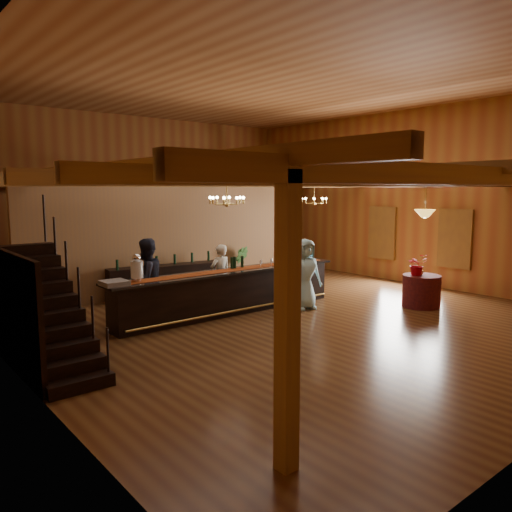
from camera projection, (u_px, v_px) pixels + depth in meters
floor at (268, 311)px, 12.44m from camera, size 14.00×14.00×0.00m
ceiling at (269, 82)px, 11.71m from camera, size 14.00×14.00×0.00m
wall_back at (137, 197)px, 17.43m from camera, size 12.00×0.10×5.50m
wall_right at (411, 197)px, 15.86m from camera, size 0.10×14.00×5.50m
beam_grid at (255, 180)px, 12.40m from camera, size 11.90×13.90×0.39m
support_posts at (282, 249)px, 11.84m from camera, size 9.20×10.20×3.20m
partition_wall at (177, 239)px, 14.59m from camera, size 9.00×0.18×3.10m
window_right_front at (455, 239)px, 14.76m from camera, size 0.12×1.05×1.75m
window_right_back at (382, 233)px, 16.75m from camera, size 0.12×1.05×1.75m
staircase at (50, 310)px, 8.30m from camera, size 1.00×2.80×2.00m
backroom_boxes at (152, 265)px, 16.39m from camera, size 4.10×0.60×1.10m
tasting_bar at (230, 291)px, 12.14m from camera, size 6.33×0.84×1.07m
beverage_dispenser at (137, 268)px, 10.56m from camera, size 0.26×0.26×0.60m
glass_rack_tray at (114, 283)px, 10.17m from camera, size 0.50×0.50×0.10m
raffle_drum at (301, 255)px, 13.50m from camera, size 0.34×0.24×0.30m
bar_bottle_0 at (232, 263)px, 12.24m from camera, size 0.07×0.07×0.30m
bar_bottle_1 at (235, 263)px, 12.30m from camera, size 0.07×0.07×0.30m
bar_bottle_2 at (242, 262)px, 12.45m from camera, size 0.07×0.07×0.30m
backbar_shelf at (166, 281)px, 13.90m from camera, size 3.29×0.97×0.91m
round_table at (421, 291)px, 12.79m from camera, size 0.95×0.95×0.82m
chandelier_left at (227, 200)px, 11.29m from camera, size 0.80×0.80×0.60m
chandelier_right at (314, 200)px, 15.89m from camera, size 0.80×0.80×0.70m
pendant_lamp at (425, 213)px, 12.53m from camera, size 0.52×0.52×0.90m
bartender at (220, 275)px, 12.85m from camera, size 0.59×0.39×1.60m
staff_second at (146, 280)px, 11.44m from camera, size 1.09×0.95×1.89m
guest at (305, 274)px, 12.52m from camera, size 0.98×0.76×1.78m
floor_plant at (238, 265)px, 15.80m from camera, size 0.82×0.74×1.23m
table_flowers at (417, 265)px, 12.68m from camera, size 0.63×0.60×0.56m
table_vase at (420, 269)px, 12.79m from camera, size 0.17×0.17×0.32m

